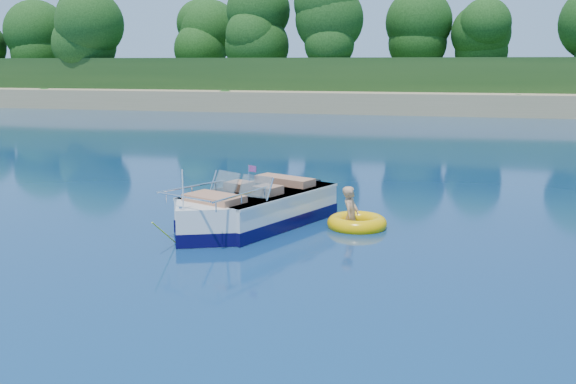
{
  "coord_description": "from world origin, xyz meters",
  "views": [
    {
      "loc": [
        2.81,
        -11.14,
        3.6
      ],
      "look_at": [
        -0.51,
        2.08,
        0.85
      ],
      "focal_mm": 40.0,
      "sensor_mm": 36.0,
      "label": 1
    }
  ],
  "objects": [
    {
      "name": "motorboat",
      "position": [
        -1.4,
        2.16,
        0.34
      ],
      "size": [
        3.17,
        4.99,
        1.77
      ],
      "rotation": [
        0.0,
        0.0,
        -0.4
      ],
      "color": "silver",
      "rests_on": "ground"
    },
    {
      "name": "treeline",
      "position": [
        0.04,
        41.01,
        5.55
      ],
      "size": [
        150.0,
        7.12,
        8.19
      ],
      "color": "black",
      "rests_on": "ground"
    },
    {
      "name": "shoreline",
      "position": [
        0.0,
        63.77,
        0.98
      ],
      "size": [
        170.0,
        59.0,
        6.0
      ],
      "color": "#998458",
      "rests_on": "ground"
    },
    {
      "name": "ground",
      "position": [
        0.0,
        0.0,
        0.0
      ],
      "size": [
        160.0,
        160.0,
        0.0
      ],
      "primitive_type": "plane",
      "color": "#091B43",
      "rests_on": "ground"
    },
    {
      "name": "tow_tube",
      "position": [
        0.93,
        2.68,
        0.09
      ],
      "size": [
        1.68,
        1.68,
        0.35
      ],
      "rotation": [
        0.0,
        0.0,
        0.32
      ],
      "color": "#F9B603",
      "rests_on": "ground"
    },
    {
      "name": "boy",
      "position": [
        0.79,
        2.7,
        0.0
      ],
      "size": [
        0.42,
        0.8,
        1.52
      ],
      "primitive_type": "imported",
      "rotation": [
        0.0,
        -0.17,
        1.47
      ],
      "color": "tan",
      "rests_on": "ground"
    }
  ]
}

